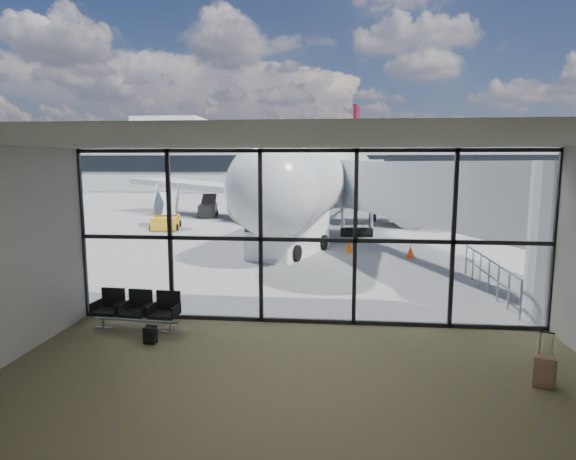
% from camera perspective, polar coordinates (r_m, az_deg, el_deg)
% --- Properties ---
extents(ground, '(220.00, 220.00, 0.00)m').
position_cam_1_polar(ground, '(52.22, 4.91, 3.41)').
color(ground, slate).
rests_on(ground, ground).
extents(lounge_shell, '(12.02, 8.01, 4.51)m').
position_cam_1_polar(lounge_shell, '(7.44, 0.15, -3.58)').
color(lounge_shell, brown).
rests_on(lounge_shell, ground).
extents(glass_curtain_wall, '(12.10, 0.12, 4.50)m').
position_cam_1_polar(glass_curtain_wall, '(12.22, 2.32, -0.94)').
color(glass_curtain_wall, white).
rests_on(glass_curtain_wall, ground).
extents(jet_bridge, '(8.00, 16.50, 4.33)m').
position_cam_1_polar(jet_bridge, '(19.63, 18.06, 3.56)').
color(jet_bridge, '#ABAEB0').
rests_on(jet_bridge, ground).
extents(apron_railing, '(0.06, 5.46, 1.11)m').
position_cam_1_polar(apron_railing, '(16.66, 22.72, -4.50)').
color(apron_railing, gray).
rests_on(apron_railing, ground).
extents(far_terminal, '(80.00, 12.20, 11.00)m').
position_cam_1_polar(far_terminal, '(74.04, 4.74, 8.01)').
color(far_terminal, '#A8A8A3').
rests_on(far_terminal, ground).
extents(tree_0, '(4.95, 4.95, 7.12)m').
position_cam_1_polar(tree_0, '(95.68, -23.06, 7.65)').
color(tree_0, '#382619').
rests_on(tree_0, ground).
extents(tree_1, '(5.61, 5.61, 8.07)m').
position_cam_1_polar(tree_1, '(92.97, -19.80, 8.21)').
color(tree_1, '#382619').
rests_on(tree_1, ground).
extents(tree_2, '(6.27, 6.27, 9.03)m').
position_cam_1_polar(tree_2, '(90.58, -16.35, 8.77)').
color(tree_2, '#382619').
rests_on(tree_2, ground).
extents(tree_3, '(4.95, 4.95, 7.12)m').
position_cam_1_polar(tree_3, '(88.50, -12.68, 8.11)').
color(tree_3, '#382619').
rests_on(tree_3, ground).
extents(tree_4, '(5.61, 5.61, 8.07)m').
position_cam_1_polar(tree_4, '(86.82, -8.89, 8.63)').
color(tree_4, '#382619').
rests_on(tree_4, ground).
extents(tree_5, '(6.27, 6.27, 9.03)m').
position_cam_1_polar(tree_5, '(85.53, -4.95, 9.12)').
color(tree_5, '#382619').
rests_on(tree_5, ground).
extents(seating_row, '(2.20, 0.78, 0.98)m').
position_cam_1_polar(seating_row, '(12.75, -17.35, -8.79)').
color(seating_row, gray).
rests_on(seating_row, ground).
extents(backpack, '(0.30, 0.28, 0.42)m').
position_cam_1_polar(backpack, '(11.76, -16.02, -11.90)').
color(backpack, black).
rests_on(backpack, ground).
extents(suitcase, '(0.44, 0.38, 1.04)m').
position_cam_1_polar(suitcase, '(10.41, 28.11, -14.59)').
color(suitcase, '#87654B').
rests_on(suitcase, ground).
extents(airliner, '(33.54, 39.03, 10.08)m').
position_cam_1_polar(airliner, '(35.72, 5.47, 6.24)').
color(airliner, silver).
rests_on(airliner, ground).
extents(service_van, '(3.55, 5.15, 2.06)m').
position_cam_1_polar(service_van, '(21.85, 0.04, -0.13)').
color(service_van, white).
rests_on(service_van, ground).
extents(belt_loader, '(1.86, 3.75, 1.66)m').
position_cam_1_polar(belt_loader, '(37.64, -9.45, 2.41)').
color(belt_loader, black).
rests_on(belt_loader, ground).
extents(mobile_stairs, '(2.16, 3.38, 2.21)m').
position_cam_1_polar(mobile_stairs, '(31.38, -14.26, 1.13)').
color(mobile_stairs, orange).
rests_on(mobile_stairs, ground).
extents(traffic_cone_b, '(0.39, 0.39, 0.56)m').
position_cam_1_polar(traffic_cone_b, '(21.81, 14.31, -2.51)').
color(traffic_cone_b, '#F5440C').
rests_on(traffic_cone_b, ground).
extents(traffic_cone_c, '(0.41, 0.41, 0.59)m').
position_cam_1_polar(traffic_cone_c, '(22.66, 7.28, -1.89)').
color(traffic_cone_c, '#FF5E0D').
rests_on(traffic_cone_c, ground).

